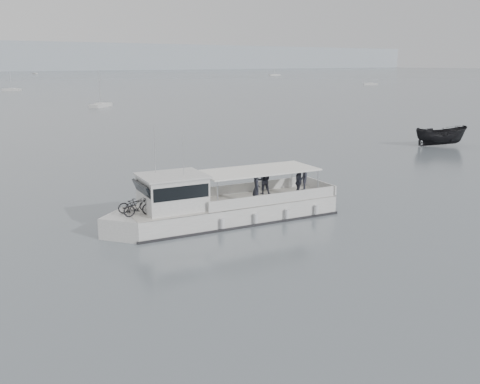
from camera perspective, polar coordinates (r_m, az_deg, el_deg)
ground at (r=30.61m, az=8.03°, el=-3.32°), size 1400.00×1400.00×0.00m
tour_boat at (r=30.16m, az=-2.81°, el=-1.58°), size 13.98×5.52×5.82m
dark_motorboat at (r=61.97m, az=20.64°, el=5.61°), size 5.92×4.87×2.19m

